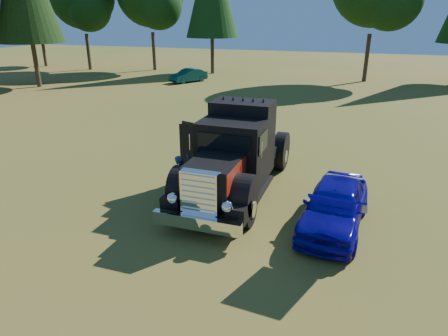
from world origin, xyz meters
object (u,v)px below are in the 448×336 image
diamond_t_truck (235,157)px  hotrod_coupe (335,206)px  distant_teal_car (188,75)px  spectator_far (194,159)px  spectator_near (181,179)px

diamond_t_truck → hotrod_coupe: bearing=-22.0°
diamond_t_truck → distant_teal_car: 24.33m
spectator_far → distant_teal_car: bearing=59.7°
diamond_t_truck → distant_teal_car: (-11.23, 21.57, -0.69)m
spectator_near → spectator_far: 1.64m
hotrod_coupe → spectator_near: hotrod_coupe is taller
spectator_near → distant_teal_car: (-9.84, 22.79, -0.20)m
spectator_near → distant_teal_car: spectator_near is taller
hotrod_coupe → spectator_near: 4.80m
spectator_near → distant_teal_car: bearing=21.2°
diamond_t_truck → spectator_near: diamond_t_truck is taller
spectator_far → distant_teal_car: 23.25m
hotrod_coupe → spectator_far: (-5.04, 1.77, 0.22)m
spectator_near → distant_teal_car: size_ratio=0.44×
hotrod_coupe → spectator_far: hotrod_coupe is taller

